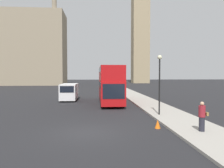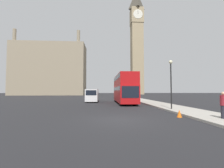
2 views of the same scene
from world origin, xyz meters
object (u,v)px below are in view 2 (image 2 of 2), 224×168
white_van (92,95)px  pedestrian (224,105)px  clock_tower (137,40)px  street_lamp (171,76)px  red_double_decker_bus (124,88)px

white_van → pedestrian: bearing=-61.3°
clock_tower → street_lamp: size_ratio=13.37×
red_double_decker_bus → white_van: (-5.26, 3.19, -1.26)m
clock_tower → street_lamp: bearing=-100.6°
clock_tower → pedestrian: bearing=-99.3°
clock_tower → street_lamp: (-13.92, -74.47, -30.00)m
red_double_decker_bus → pedestrian: size_ratio=6.20×
clock_tower → pedestrian: (-13.03, -79.89, -32.42)m
pedestrian → clock_tower: bearing=80.7°
pedestrian → red_double_decker_bus: bearing=106.8°
pedestrian → street_lamp: bearing=99.3°
clock_tower → white_van: 73.74m
pedestrian → street_lamp: 6.00m
clock_tower → pedestrian: clock_tower is taller
red_double_decker_bus → street_lamp: size_ratio=2.18×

